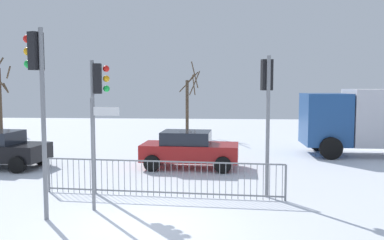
{
  "coord_description": "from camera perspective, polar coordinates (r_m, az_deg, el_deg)",
  "views": [
    {
      "loc": [
        1.65,
        -9.07,
        3.3
      ],
      "look_at": [
        0.88,
        2.54,
        2.29
      ],
      "focal_mm": 37.74,
      "sensor_mm": 36.0,
      "label": 1
    }
  ],
  "objects": [
    {
      "name": "ground_plane",
      "position": [
        9.8,
        -6.31,
        -14.74
      ],
      "size": [
        60.0,
        60.0,
        0.0
      ],
      "primitive_type": "plane",
      "color": "white"
    },
    {
      "name": "traffic_light_rear_right",
      "position": [
        10.39,
        -20.99,
        5.24
      ],
      "size": [
        0.55,
        0.37,
        4.65
      ],
      "rotation": [
        0.0,
        0.0,
        1.24
      ],
      "color": "slate",
      "rests_on": "ground"
    },
    {
      "name": "traffic_light_rear_left",
      "position": [
        12.02,
        10.51,
        3.65
      ],
      "size": [
        0.36,
        0.56,
        4.14
      ],
      "rotation": [
        0.0,
        0.0,
        0.2
      ],
      "color": "slate",
      "rests_on": "ground"
    },
    {
      "name": "traffic_light_foreground_left",
      "position": [
        12.49,
        -13.2,
        3.29
      ],
      "size": [
        0.56,
        0.36,
        4.04
      ],
      "rotation": [
        0.0,
        0.0,
        4.91
      ],
      "color": "slate",
      "rests_on": "ground"
    },
    {
      "name": "direction_sign_post",
      "position": [
        10.83,
        -13.54,
        -3.82
      ],
      "size": [
        0.79,
        0.16,
        2.97
      ],
      "rotation": [
        0.0,
        0.0,
        -0.14
      ],
      "color": "slate",
      "rests_on": "ground"
    },
    {
      "name": "pedestrian_guard_railing",
      "position": [
        12.09,
        -4.22,
        -8.17
      ],
      "size": [
        7.19,
        0.59,
        1.07
      ],
      "rotation": [
        0.0,
        0.0,
        -0.07
      ],
      "color": "slate",
      "rests_on": "ground"
    },
    {
      "name": "car_red_near",
      "position": [
        16.06,
        -0.41,
        -4.09
      ],
      "size": [
        3.9,
        2.12,
        1.47
      ],
      "rotation": [
        0.0,
        0.0,
        -0.06
      ],
      "color": "maroon",
      "rests_on": "ground"
    },
    {
      "name": "delivery_truck",
      "position": [
        20.73,
        25.32,
        0.19
      ],
      "size": [
        7.08,
        2.77,
        3.1
      ],
      "rotation": [
        0.0,
        0.0,
        3.13
      ],
      "color": "silver",
      "rests_on": "ground"
    },
    {
      "name": "bare_tree_left",
      "position": [
        26.1,
        -0.52,
        2.54
      ],
      "size": [
        1.45,
        1.56,
        4.76
      ],
      "color": "#473828",
      "rests_on": "ground"
    },
    {
      "name": "bare_tree_centre",
      "position": [
        31.92,
        -25.55,
        3.11
      ],
      "size": [
        1.78,
        1.79,
        5.29
      ],
      "color": "#473828",
      "rests_on": "ground"
    }
  ]
}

